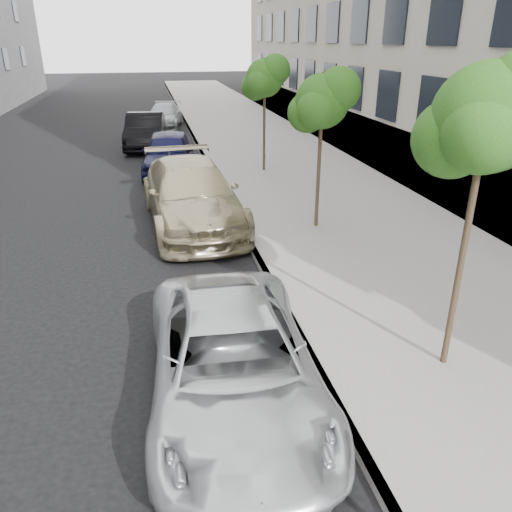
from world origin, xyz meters
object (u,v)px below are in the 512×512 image
object	(u,v)px
minivan	(233,363)
tree_mid	(323,101)
tree_far	(265,78)
sedan_black	(145,131)
tree_near	(489,118)
suv	(191,194)
sedan_rear	(164,116)
sedan_blue	(169,153)

from	to	relation	value
minivan	tree_mid	bearing A→B (deg)	65.05
tree_far	sedan_black	xyz separation A→B (m)	(-4.50, 6.16, -2.76)
tree_far	minivan	bearing A→B (deg)	-104.80
tree_near	minivan	distance (m)	4.76
minivan	tree_far	bearing A→B (deg)	77.91
tree_mid	tree_far	bearing A→B (deg)	90.00
suv	sedan_rear	bearing A→B (deg)	86.52
suv	sedan_black	xyz separation A→B (m)	(-1.17, 11.43, -0.07)
sedan_blue	sedan_rear	distance (m)	11.21
tree_mid	sedan_black	size ratio (longest dim) A/B	0.85
tree_mid	suv	size ratio (longest dim) A/B	0.69
minivan	tree_near	bearing A→B (deg)	4.41
minivan	suv	world-z (taller)	suv
tree_mid	sedan_black	xyz separation A→B (m)	(-4.50, 12.66, -2.65)
tree_mid	suv	bearing A→B (deg)	159.72
tree_near	sedan_black	world-z (taller)	tree_near
tree_near	minivan	bearing A→B (deg)	-178.30
suv	sedan_blue	bearing A→B (deg)	89.51
tree_mid	sedan_blue	world-z (taller)	tree_mid
sedan_blue	tree_mid	bearing A→B (deg)	-57.93
sedan_rear	tree_mid	bearing A→B (deg)	-70.20
tree_near	suv	world-z (taller)	tree_near
sedan_rear	tree_far	bearing A→B (deg)	-64.80
minivan	sedan_blue	world-z (taller)	sedan_blue
tree_near	sedan_blue	xyz separation A→B (m)	(-3.65, 13.73, -3.15)
sedan_blue	sedan_black	size ratio (longest dim) A/B	0.98
minivan	sedan_rear	bearing A→B (deg)	92.50
sedan_black	suv	bearing A→B (deg)	-79.23
minivan	suv	xyz separation A→B (m)	(0.13, 7.83, 0.17)
minivan	sedan_blue	size ratio (longest dim) A/B	1.05
tree_far	sedan_rear	size ratio (longest dim) A/B	0.92
minivan	sedan_rear	size ratio (longest dim) A/B	1.09
tree_mid	tree_far	world-z (taller)	tree_far
sedan_black	sedan_rear	bearing A→B (deg)	83.82
tree_far	sedan_rear	xyz separation A→B (m)	(-3.37, 11.93, -2.89)
sedan_blue	tree_far	bearing A→B (deg)	-6.01
tree_far	sedan_black	world-z (taller)	tree_far
tree_mid	minivan	size ratio (longest dim) A/B	0.83
tree_far	minivan	distance (m)	13.85
tree_far	minivan	size ratio (longest dim) A/B	0.85
suv	sedan_rear	distance (m)	17.20
minivan	sedan_rear	world-z (taller)	minivan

